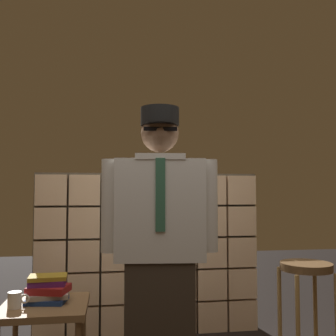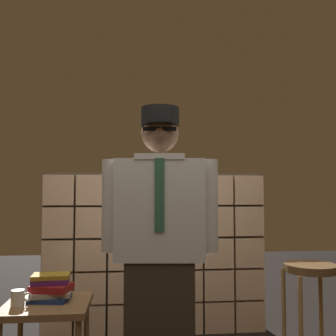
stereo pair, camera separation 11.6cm
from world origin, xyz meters
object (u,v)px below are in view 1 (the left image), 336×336
Objects in this scene: bar_stool at (307,294)px; side_table at (45,317)px; book_stack at (48,290)px; coffee_mug at (15,300)px; standing_person at (160,248)px.

side_table is at bearing 177.80° from bar_stool.
book_stack reaches higher than coffee_mug.
standing_person is at bearing -7.51° from coffee_mug.
standing_person is at bearing -17.71° from book_stack.
coffee_mug is at bearing -158.25° from side_table.
book_stack is (-1.68, 0.11, 0.06)m from bar_stool.
bar_stool is at bearing -3.60° from book_stack.
coffee_mug is (-0.16, -0.06, 0.13)m from side_table.
book_stack is 2.20× the size of coffee_mug.
bar_stool reaches higher than side_table.
coffee_mug is at bearing 179.98° from bar_stool.
bar_stool is at bearing -2.20° from side_table.
bar_stool is 1.86m from coffee_mug.
side_table is (-1.70, 0.07, -0.09)m from bar_stool.
book_stack is (0.01, 0.04, 0.16)m from side_table.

